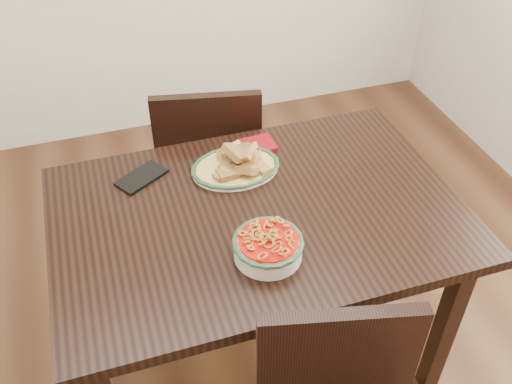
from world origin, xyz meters
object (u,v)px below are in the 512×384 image
object	(u,v)px
chair_far	(209,162)
noodle_bowl	(268,245)
fish_plate	(235,160)
dining_table	(258,230)
smartphone	(141,177)

from	to	relation	value
chair_far	noodle_bowl	bearing A→B (deg)	100.27
fish_plate	noodle_bowl	bearing A→B (deg)	-93.17
dining_table	noodle_bowl	size ratio (longest dim) A/B	6.21
chair_far	fish_plate	size ratio (longest dim) A/B	2.93
dining_table	fish_plate	world-z (taller)	fish_plate
dining_table	chair_far	size ratio (longest dim) A/B	1.47
noodle_bowl	fish_plate	bearing A→B (deg)	86.83
dining_table	noodle_bowl	xyz separation A→B (m)	(-0.03, -0.20, 0.13)
chair_far	noodle_bowl	distance (m)	0.87
dining_table	smartphone	xyz separation A→B (m)	(-0.33, 0.28, 0.09)
noodle_bowl	dining_table	bearing A→B (deg)	80.31
chair_far	fish_plate	bearing A→B (deg)	102.32
noodle_bowl	smartphone	size ratio (longest dim) A/B	1.23
fish_plate	noodle_bowl	xyz separation A→B (m)	(-0.02, -0.42, -0.00)
chair_far	fish_plate	xyz separation A→B (m)	(0.01, -0.40, 0.30)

